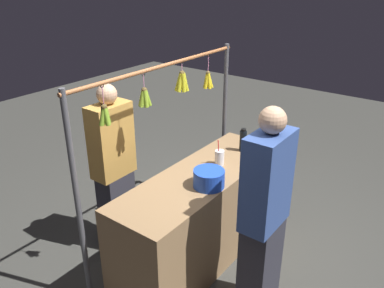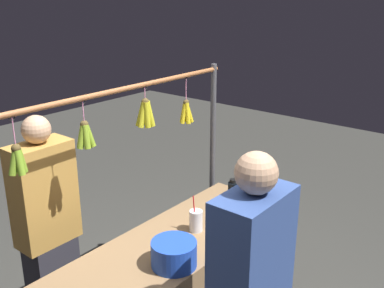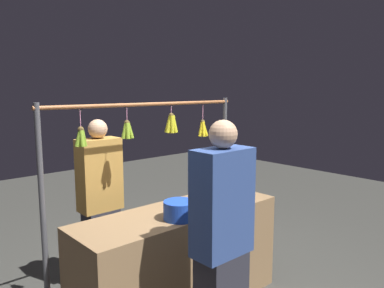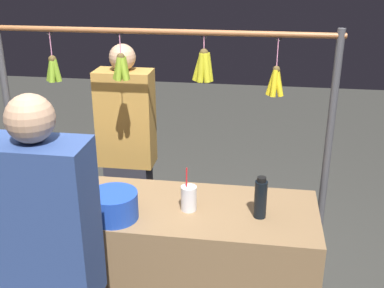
{
  "view_description": "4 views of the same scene",
  "coord_description": "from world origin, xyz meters",
  "px_view_note": "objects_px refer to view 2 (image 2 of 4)",
  "views": [
    {
      "loc": [
        2.46,
        1.73,
        2.52
      ],
      "look_at": [
        0.15,
        0.0,
        1.22
      ],
      "focal_mm": 36.88,
      "sensor_mm": 36.0,
      "label": 1
    },
    {
      "loc": [
        1.76,
        1.61,
        2.34
      ],
      "look_at": [
        -0.22,
        0.0,
        1.46
      ],
      "focal_mm": 42.26,
      "sensor_mm": 36.0,
      "label": 2
    },
    {
      "loc": [
        2.0,
        2.37,
        1.91
      ],
      "look_at": [
        -0.14,
        0.0,
        1.44
      ],
      "focal_mm": 35.4,
      "sensor_mm": 36.0,
      "label": 3
    },
    {
      "loc": [
        -0.59,
        2.27,
        2.18
      ],
      "look_at": [
        -0.25,
        0.0,
        1.26
      ],
      "focal_mm": 44.63,
      "sensor_mm": 36.0,
      "label": 4
    }
  ],
  "objects_px": {
    "water_bottle": "(233,195)",
    "blue_bucket": "(174,254)",
    "vendor_person": "(49,237)",
    "drink_cup": "(196,221)"
  },
  "relations": [
    {
      "from": "water_bottle",
      "to": "blue_bucket",
      "type": "relative_size",
      "value": 0.9
    },
    {
      "from": "water_bottle",
      "to": "vendor_person",
      "type": "bearing_deg",
      "value": -40.17
    },
    {
      "from": "drink_cup",
      "to": "blue_bucket",
      "type": "bearing_deg",
      "value": 20.95
    },
    {
      "from": "vendor_person",
      "to": "water_bottle",
      "type": "bearing_deg",
      "value": 139.83
    },
    {
      "from": "blue_bucket",
      "to": "vendor_person",
      "type": "bearing_deg",
      "value": -78.35
    },
    {
      "from": "blue_bucket",
      "to": "drink_cup",
      "type": "distance_m",
      "value": 0.4
    },
    {
      "from": "water_bottle",
      "to": "vendor_person",
      "type": "xyz_separation_m",
      "value": [
        0.95,
        -0.8,
        -0.19
      ]
    },
    {
      "from": "water_bottle",
      "to": "drink_cup",
      "type": "height_order",
      "value": "drink_cup"
    },
    {
      "from": "water_bottle",
      "to": "drink_cup",
      "type": "relative_size",
      "value": 0.95
    },
    {
      "from": "drink_cup",
      "to": "vendor_person",
      "type": "xyz_separation_m",
      "value": [
        0.57,
        -0.78,
        -0.15
      ]
    }
  ]
}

